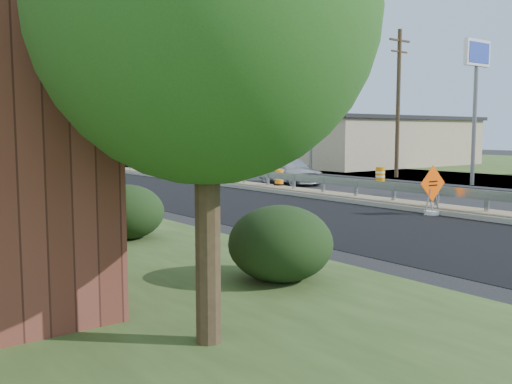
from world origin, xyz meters
TOP-DOWN VIEW (x-y plane):
  - ground at (0.00, 0.00)m, footprint 140.00×140.00m
  - milled_overlay at (-4.40, 10.00)m, footprint 7.20×120.00m
  - median at (0.00, 8.00)m, footprint 1.60×55.00m
  - guardrail at (0.00, 9.00)m, footprint 0.10×46.15m
  - retail_building_near at (20.99, 20.00)m, footprint 18.50×12.50m
  - pylon_sign_south at (10.50, 3.00)m, footprint 2.20×0.30m
  - pylon_sign_mid at (10.50, 16.00)m, footprint 2.20×0.30m
  - pylon_sign_north at (10.50, 30.00)m, footprint 2.20×0.30m
  - utility_pole_smid at (11.50, 9.00)m, footprint 1.90×0.26m
  - utility_pole_nmid at (11.50, 24.00)m, footprint 1.90×0.26m
  - utility_pole_north at (11.50, 39.00)m, footprint 1.90×0.26m
  - hedge_south at (-11.00, -6.00)m, footprint 2.09×2.09m
  - hedge_mid at (-11.50, 0.00)m, footprint 2.09×2.09m
  - hedge_north at (-11.00, 6.00)m, footprint 2.09×2.09m
  - tree_near_green at (-14.00, -8.00)m, footprint 4.62×4.62m
  - tree_far_yellow at (26.00, 34.00)m, footprint 4.62×4.62m
  - caution_sign at (-0.90, -2.42)m, footprint 1.29×0.54m
  - barrel_median_mid at (0.55, 7.77)m, footprint 0.55×0.55m
  - barrel_median_far at (0.55, 17.28)m, footprint 0.68×0.68m
  - barrel_shoulder_near at (7.39, 6.88)m, footprint 0.65×0.65m
  - barrel_shoulder_far at (7.00, 30.85)m, footprint 0.58×0.58m
  - car_silver at (3.08, 9.85)m, footprint 2.37×4.79m
  - car_dark_far at (3.29, 32.15)m, footprint 2.56×5.45m

SIDE VIEW (x-z plane):
  - ground at x=0.00m, z-range 0.00..0.00m
  - milled_overlay at x=-4.40m, z-range 0.00..0.01m
  - median at x=0.00m, z-range 0.00..0.23m
  - barrel_shoulder_far at x=7.00m, z-range -0.02..0.83m
  - caution_sign at x=-0.90m, z-range -0.44..1.34m
  - barrel_shoulder_near at x=7.39m, z-range -0.02..0.93m
  - barrel_median_mid at x=0.55m, z-range 0.21..1.02m
  - barrel_median_far at x=0.55m, z-range 0.21..1.20m
  - guardrail at x=0.00m, z-range 0.37..1.09m
  - hedge_south at x=-11.00m, z-range 0.00..1.52m
  - hedge_mid at x=-11.50m, z-range 0.00..1.52m
  - hedge_north at x=-11.00m, z-range 0.00..1.52m
  - car_dark_far at x=3.29m, z-range 0.00..1.54m
  - car_silver at x=3.08m, z-range 0.00..1.57m
  - retail_building_near at x=20.99m, z-range 0.02..4.29m
  - tree_near_green at x=-14.00m, z-range 1.11..7.97m
  - tree_far_yellow at x=26.00m, z-range 1.11..7.97m
  - utility_pole_smid at x=11.50m, z-range 0.23..9.63m
  - utility_pole_nmid at x=11.50m, z-range 0.23..9.63m
  - utility_pole_north at x=11.50m, z-range 0.23..9.63m
  - pylon_sign_south at x=10.50m, z-range 2.53..10.43m
  - pylon_sign_mid at x=10.50m, z-range 2.53..10.43m
  - pylon_sign_north at x=10.50m, z-range 2.53..10.43m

